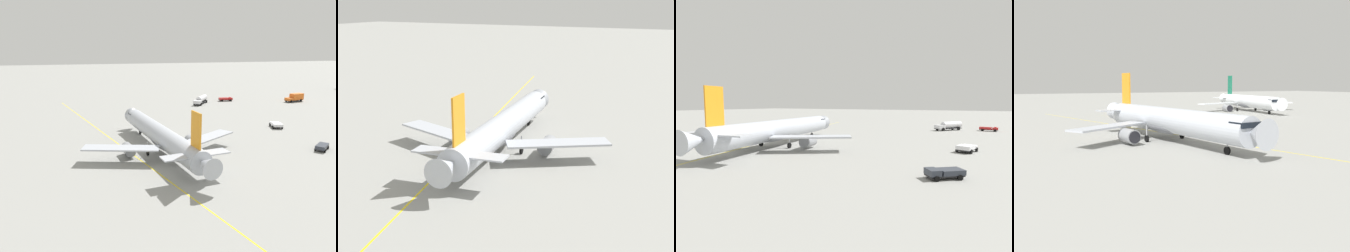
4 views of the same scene
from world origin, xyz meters
The scene contains 3 objects.
ground_plane centered at (0.00, 0.00, 0.00)m, with size 600.00×600.00×0.00m, color gray.
airliner_main centered at (-1.01, 4.30, 3.25)m, with size 32.56×42.45×11.31m.
taxiway_centreline centered at (4.92, 5.18, 0.00)m, with size 35.39×131.59×0.01m.
Camera 2 is at (-31.98, 63.15, 22.04)m, focal length 49.14 mm.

